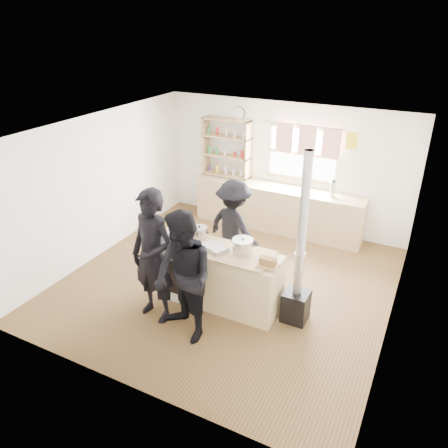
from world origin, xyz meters
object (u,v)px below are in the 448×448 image
Objects in this scene: bread_board at (268,263)px; flue_heater at (298,280)px; stockpot_counter at (243,246)px; person_near_left at (153,257)px; cooking_island at (220,277)px; stockpot_stove at (199,232)px; person_near_right at (184,278)px; thermos at (333,189)px; skillet_greens at (168,240)px; person_far at (234,227)px; roast_tray at (215,248)px.

bread_board is 0.54m from flue_heater.
stockpot_counter is 1.25m from person_near_left.
cooking_island is 8.06× the size of stockpot_stove.
person_near_right is (-0.87, -0.73, -0.07)m from bread_board.
bread_board is at bearing -22.65° from stockpot_counter.
thermos is 2.97m from cooking_island.
cooking_island is at bearing 11.36° from skillet_greens.
person_near_right is (0.69, -0.70, -0.05)m from skillet_greens.
flue_heater is (0.35, 0.26, -0.32)m from bread_board.
stockpot_counter is at bearing 140.58° from person_far.
person_far is at bearing 149.09° from flue_heater.
thermos is 2.92m from stockpot_stove.
stockpot_counter reaches higher than bread_board.
thermos is at bearing 71.23° from roast_tray.
stockpot_counter is 0.90m from flue_heater.
person_near_left is 1.07× the size of person_near_right.
skillet_greens is 1.56m from bread_board.
cooking_island is 6.55× the size of stockpot_counter.
person_near_right is at bearing 113.23° from person_far.
flue_heater is at bearing 66.08° from person_near_right.
thermos reaches higher than stockpot_counter.
thermos is at bearing 101.66° from person_near_right.
skillet_greens is 0.18× the size of person_near_left.
skillet_greens is 0.21× the size of person_far.
roast_tray is at bearing 175.11° from bread_board.
cooking_island is 1.05m from person_far.
person_far is (-0.16, 1.82, -0.10)m from person_near_right.
thermos is at bearing 62.52° from stockpot_stove.
person_far is (0.20, 0.78, -0.21)m from stockpot_stove.
person_far is (-0.57, 0.89, -0.22)m from stockpot_counter.
skillet_greens is at bearing -134.96° from stockpot_stove.
stockpot_counter is 0.50m from bread_board.
cooking_island is 0.95m from bread_board.
person_near_right is (-0.03, -0.80, -0.06)m from roast_tray.
stockpot_stove reaches higher than bread_board.
stockpot_counter is (0.38, 0.12, 0.06)m from roast_tray.
cooking_island is 1.08m from person_near_left.
thermos is 0.73× the size of roast_tray.
bread_board reaches higher than skillet_greens.
flue_heater reaches higher than roast_tray.
stockpot_counter is 1.06× the size of bread_board.
stockpot_stove is at bearing 171.59° from stockpot_counter.
thermos is 1.02× the size of stockpot_counter.
person_near_right is at bearing -92.23° from roast_tray.
skillet_greens is 1.96m from flue_heater.
flue_heater is at bearing 8.78° from skillet_greens.
person_far reaches higher than skillet_greens.
stockpot_counter is at bearing -8.41° from stockpot_stove.
cooking_island is 0.79× the size of flue_heater.
roast_tray is at bearing 118.85° from person_far.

